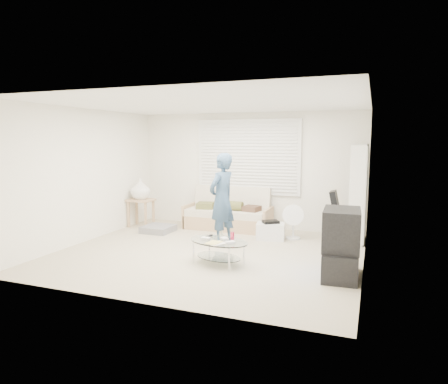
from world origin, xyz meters
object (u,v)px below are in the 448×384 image
at_px(bookshelf, 358,194).
at_px(tv_unit, 341,244).
at_px(futon_sofa, 228,215).
at_px(coffee_table, 219,245).

bearing_deg(bookshelf, tv_unit, -93.34).
xyz_separation_m(futon_sofa, bookshelf, (2.65, -0.17, 0.62)).
xyz_separation_m(tv_unit, coffee_table, (-1.81, -0.06, -0.17)).
bearing_deg(tv_unit, coffee_table, -178.05).
bearing_deg(futon_sofa, bookshelf, -3.68).
distance_m(bookshelf, tv_unit, 2.20).
distance_m(futon_sofa, tv_unit, 3.43).
height_order(futon_sofa, tv_unit, tv_unit).
relative_size(tv_unit, coffee_table, 0.85).
xyz_separation_m(bookshelf, coffee_table, (-1.94, -2.21, -0.62)).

